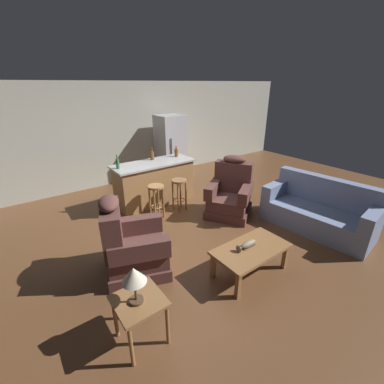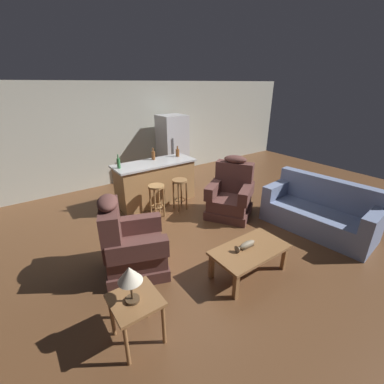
% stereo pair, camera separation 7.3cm
% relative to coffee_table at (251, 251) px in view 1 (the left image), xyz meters
% --- Properties ---
extents(ground_plane, '(12.00, 12.00, 0.00)m').
position_rel_coffee_table_xyz_m(ground_plane, '(0.08, 1.58, -0.36)').
color(ground_plane, brown).
extents(back_wall, '(12.00, 0.05, 2.60)m').
position_rel_coffee_table_xyz_m(back_wall, '(0.08, 4.70, 0.94)').
color(back_wall, '#B2B2A3').
rests_on(back_wall, ground_plane).
extents(coffee_table, '(1.10, 0.60, 0.42)m').
position_rel_coffee_table_xyz_m(coffee_table, '(0.00, 0.00, 0.00)').
color(coffee_table, olive).
rests_on(coffee_table, ground_plane).
extents(fish_figurine, '(0.34, 0.10, 0.10)m').
position_rel_coffee_table_xyz_m(fish_figurine, '(-0.05, 0.05, 0.10)').
color(fish_figurine, '#4C3823').
rests_on(fish_figurine, coffee_table).
extents(couch, '(1.05, 1.98, 0.94)m').
position_rel_coffee_table_xyz_m(couch, '(1.98, 0.10, -0.02)').
color(couch, '#707FA3').
rests_on(couch, ground_plane).
extents(recliner_near_lamp, '(1.08, 1.08, 1.20)m').
position_rel_coffee_table_xyz_m(recliner_near_lamp, '(-1.33, 1.05, 0.06)').
color(recliner_near_lamp, brown).
rests_on(recliner_near_lamp, ground_plane).
extents(recliner_near_island, '(1.16, 1.16, 1.20)m').
position_rel_coffee_table_xyz_m(recliner_near_island, '(1.07, 1.52, 0.06)').
color(recliner_near_island, brown).
rests_on(recliner_near_island, ground_plane).
extents(end_table, '(0.48, 0.48, 0.56)m').
position_rel_coffee_table_xyz_m(end_table, '(-1.73, -0.04, 0.10)').
color(end_table, olive).
rests_on(end_table, ground_plane).
extents(table_lamp, '(0.24, 0.24, 0.41)m').
position_rel_coffee_table_xyz_m(table_lamp, '(-1.76, -0.05, 0.50)').
color(table_lamp, '#4C3823').
rests_on(table_lamp, end_table).
extents(kitchen_island, '(1.80, 0.70, 0.95)m').
position_rel_coffee_table_xyz_m(kitchen_island, '(0.08, 2.93, 0.11)').
color(kitchen_island, '#9E7042').
rests_on(kitchen_island, ground_plane).
extents(bar_stool_left, '(0.32, 0.32, 0.68)m').
position_rel_coffee_table_xyz_m(bar_stool_left, '(-0.23, 2.30, 0.11)').
color(bar_stool_left, '#A87A47').
rests_on(bar_stool_left, ground_plane).
extents(bar_stool_right, '(0.32, 0.32, 0.68)m').
position_rel_coffee_table_xyz_m(bar_stool_right, '(0.33, 2.30, 0.11)').
color(bar_stool_right, olive).
rests_on(bar_stool_right, ground_plane).
extents(refrigerator, '(0.70, 0.69, 1.76)m').
position_rel_coffee_table_xyz_m(refrigerator, '(1.29, 4.13, 0.52)').
color(refrigerator, '#B7B7BC').
rests_on(refrigerator, ground_plane).
extents(bottle_tall_green, '(0.08, 0.08, 0.25)m').
position_rel_coffee_table_xyz_m(bottle_tall_green, '(0.76, 3.04, 0.68)').
color(bottle_tall_green, brown).
rests_on(bottle_tall_green, kitchen_island).
extents(bottle_short_amber, '(0.07, 0.07, 0.29)m').
position_rel_coffee_table_xyz_m(bottle_short_amber, '(-0.70, 2.96, 0.69)').
color(bottle_short_amber, '#2D6B38').
rests_on(bottle_short_amber, kitchen_island).
extents(bottle_wine_dark, '(0.08, 0.08, 0.27)m').
position_rel_coffee_table_xyz_m(bottle_wine_dark, '(0.17, 3.12, 0.69)').
color(bottle_wine_dark, brown).
rests_on(bottle_wine_dark, kitchen_island).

